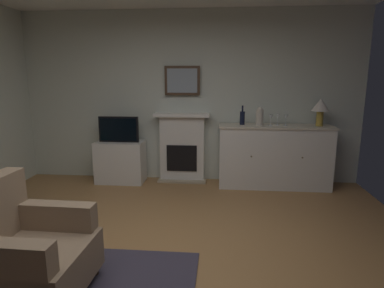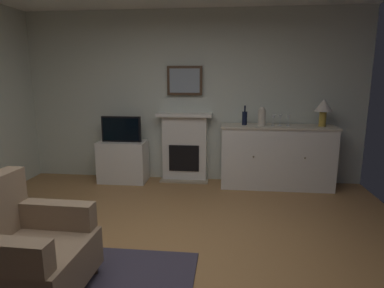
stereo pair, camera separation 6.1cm
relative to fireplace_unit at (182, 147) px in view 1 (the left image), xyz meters
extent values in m
cube|color=#9E7042|center=(0.08, -2.56, -0.60)|extent=(5.40, 5.44, 0.10)
cube|color=silver|center=(0.08, 0.13, 0.79)|extent=(5.40, 0.06, 2.68)
cube|color=white|center=(0.00, 0.01, -0.02)|extent=(0.70, 0.18, 1.05)
cube|color=tan|center=(0.00, -0.09, -0.53)|extent=(0.77, 0.20, 0.03)
cube|color=black|center=(0.00, -0.09, -0.16)|extent=(0.48, 0.02, 0.42)
cube|color=white|center=(0.00, -0.02, 0.53)|extent=(0.87, 0.27, 0.05)
cube|color=#473323|center=(0.00, 0.05, 1.05)|extent=(0.55, 0.03, 0.45)
cube|color=#8C99A8|center=(0.00, 0.03, 1.05)|extent=(0.47, 0.01, 0.37)
cube|color=white|center=(1.43, -0.18, -0.09)|extent=(1.65, 0.45, 0.92)
cube|color=beige|center=(1.43, -0.18, 0.39)|extent=(1.68, 0.48, 0.03)
sphere|color=brown|center=(1.06, -0.41, -0.03)|extent=(0.02, 0.02, 0.02)
sphere|color=brown|center=(1.79, -0.41, -0.03)|extent=(0.02, 0.02, 0.02)
cylinder|color=#B79338|center=(2.05, -0.18, 0.51)|extent=(0.10, 0.10, 0.22)
cone|color=silver|center=(2.05, -0.18, 0.71)|extent=(0.26, 0.26, 0.18)
cylinder|color=black|center=(0.93, -0.16, 0.50)|extent=(0.08, 0.08, 0.20)
cylinder|color=black|center=(0.93, -0.16, 0.65)|extent=(0.03, 0.03, 0.09)
cylinder|color=silver|center=(1.34, -0.21, 0.41)|extent=(0.06, 0.06, 0.00)
cylinder|color=silver|center=(1.34, -0.21, 0.45)|extent=(0.01, 0.01, 0.09)
cone|color=silver|center=(1.34, -0.21, 0.53)|extent=(0.07, 0.07, 0.07)
cylinder|color=silver|center=(1.45, -0.16, 0.41)|extent=(0.06, 0.06, 0.00)
cylinder|color=silver|center=(1.45, -0.16, 0.45)|extent=(0.01, 0.01, 0.09)
cone|color=silver|center=(1.45, -0.16, 0.53)|extent=(0.07, 0.07, 0.07)
cylinder|color=silver|center=(1.56, -0.21, 0.41)|extent=(0.06, 0.06, 0.00)
cylinder|color=silver|center=(1.56, -0.21, 0.45)|extent=(0.01, 0.01, 0.09)
cone|color=silver|center=(1.56, -0.21, 0.53)|extent=(0.07, 0.07, 0.07)
cylinder|color=beige|center=(1.18, -0.23, 0.52)|extent=(0.11, 0.11, 0.24)
sphere|color=beige|center=(1.18, -0.23, 0.64)|extent=(0.08, 0.08, 0.08)
cube|color=white|center=(-0.97, -0.16, -0.22)|extent=(0.75, 0.42, 0.66)
cube|color=black|center=(-0.97, -0.18, 0.31)|extent=(0.62, 0.06, 0.40)
cube|color=black|center=(-0.97, -0.22, 0.31)|extent=(0.57, 0.01, 0.35)
cube|color=#8C7259|center=(-0.78, -2.97, -0.29)|extent=(0.82, 0.78, 0.32)
cube|color=#8C7259|center=(-0.77, -2.65, -0.02)|extent=(0.72, 0.16, 0.22)
cylinder|color=#473323|center=(-0.43, -2.65, -0.50)|extent=(0.05, 0.05, 0.10)
cylinder|color=#473323|center=(-1.11, -2.64, -0.50)|extent=(0.05, 0.05, 0.10)
camera|label=1|loc=(0.61, -5.04, 1.11)|focal=30.24mm
camera|label=2|loc=(0.67, -5.03, 1.11)|focal=30.24mm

